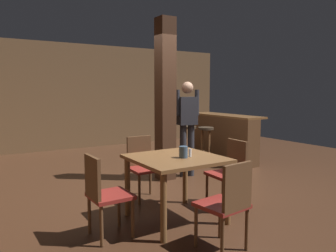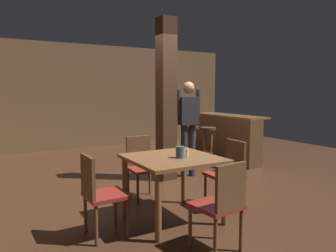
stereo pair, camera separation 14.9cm
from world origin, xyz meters
TOP-DOWN VIEW (x-y plane):
  - ground_plane at (0.00, 0.00)m, footprint 10.80×10.80m
  - wall_back at (0.00, 4.50)m, footprint 8.00×0.10m
  - pillar at (-0.11, 0.58)m, footprint 0.28×0.28m
  - dining_table at (-0.96, -1.08)m, footprint 1.02×1.02m
  - chair_east at (-0.09, -1.07)m, footprint 0.44×0.44m
  - chair_north at (-0.94, -0.15)m, footprint 0.43×0.43m
  - chair_west at (-1.89, -1.10)m, footprint 0.43×0.43m
  - chair_south at (-0.98, -2.01)m, footprint 0.47×0.47m
  - napkin_cup at (-0.92, -1.16)m, footprint 0.10×0.10m
  - salt_shaker at (-0.82, -1.16)m, footprint 0.03×0.03m
  - standing_person at (0.32, 0.52)m, footprint 0.47×0.25m
  - bar_counter at (1.83, 1.28)m, footprint 0.56×1.92m
  - bar_stool_near at (1.19, 1.09)m, footprint 0.33×0.33m
  - bar_stool_mid at (1.22, 1.75)m, footprint 0.34×0.34m

SIDE VIEW (x-z plane):
  - ground_plane at x=0.00m, z-range 0.00..0.00m
  - chair_east at x=-0.09m, z-range 0.06..0.95m
  - chair_north at x=-0.94m, z-range 0.06..0.95m
  - chair_west at x=-1.89m, z-range 0.06..0.95m
  - chair_south at x=-0.98m, z-range 0.06..0.95m
  - bar_counter at x=1.83m, z-range 0.01..1.03m
  - bar_stool_mid at x=1.22m, z-range 0.18..0.94m
  - bar_stool_near at x=1.19m, z-range 0.19..0.98m
  - dining_table at x=-0.96m, z-range 0.27..1.04m
  - salt_shaker at x=-0.82m, z-range 0.78..0.87m
  - napkin_cup at x=-0.92m, z-range 0.78..0.91m
  - standing_person at x=0.32m, z-range 0.14..1.86m
  - wall_back at x=0.00m, z-range 0.00..2.80m
  - pillar at x=-0.11m, z-range 0.00..2.80m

